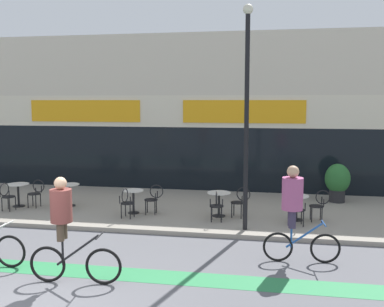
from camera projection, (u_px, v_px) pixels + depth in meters
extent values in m
cube|color=gray|center=(142.00, 207.00, 14.73)|extent=(40.00, 5.50, 0.12)
cube|color=beige|center=(173.00, 113.00, 19.03)|extent=(40.00, 4.00, 6.04)
cube|color=black|center=(162.00, 158.00, 17.30)|extent=(38.80, 0.10, 2.40)
cube|color=beige|center=(162.00, 111.00, 17.11)|extent=(39.20, 0.14, 1.20)
cube|color=orange|center=(85.00, 111.00, 17.59)|extent=(4.50, 0.08, 0.84)
cube|color=orange|center=(243.00, 112.00, 16.49)|extent=(4.50, 0.08, 0.84)
cube|color=#2D844C|center=(66.00, 270.00, 9.37)|extent=(36.00, 0.70, 0.01)
cylinder|color=black|center=(19.00, 206.00, 14.51)|extent=(0.38, 0.38, 0.02)
cylinder|color=black|center=(18.00, 196.00, 14.47)|extent=(0.07, 0.07, 0.72)
cylinder|color=silver|center=(18.00, 184.00, 14.42)|extent=(0.69, 0.69, 0.02)
cylinder|color=black|center=(70.00, 206.00, 14.55)|extent=(0.35, 0.35, 0.02)
cylinder|color=black|center=(70.00, 195.00, 14.51)|extent=(0.07, 0.07, 0.70)
cylinder|color=silver|center=(69.00, 184.00, 14.47)|extent=(0.64, 0.64, 0.02)
cylinder|color=black|center=(134.00, 213.00, 13.64)|extent=(0.34, 0.34, 0.02)
cylinder|color=black|center=(133.00, 202.00, 13.60)|extent=(0.07, 0.07, 0.69)
cylinder|color=silver|center=(133.00, 190.00, 13.56)|extent=(0.63, 0.63, 0.02)
cylinder|color=black|center=(219.00, 216.00, 13.27)|extent=(0.38, 0.38, 0.02)
cylinder|color=black|center=(219.00, 205.00, 13.23)|extent=(0.07, 0.07, 0.69)
cylinder|color=silver|center=(219.00, 193.00, 13.19)|extent=(0.70, 0.70, 0.02)
cylinder|color=black|center=(296.00, 220.00, 12.82)|extent=(0.38, 0.38, 0.02)
cylinder|color=black|center=(296.00, 208.00, 12.78)|extent=(0.07, 0.07, 0.70)
cylinder|color=silver|center=(297.00, 196.00, 12.74)|extent=(0.69, 0.69, 0.02)
cylinder|color=black|center=(8.00, 197.00, 13.92)|extent=(0.44, 0.44, 0.03)
cylinder|color=black|center=(8.00, 203.00, 14.12)|extent=(0.03, 0.03, 0.42)
cylinder|color=black|center=(16.00, 203.00, 14.04)|extent=(0.03, 0.03, 0.42)
cylinder|color=black|center=(2.00, 205.00, 13.86)|extent=(0.03, 0.03, 0.42)
cylinder|color=black|center=(10.00, 205.00, 13.77)|extent=(0.03, 0.03, 0.42)
torus|color=black|center=(4.00, 189.00, 13.73)|extent=(0.08, 0.41, 0.41)
cylinder|color=black|center=(0.00, 193.00, 13.79)|extent=(0.03, 0.03, 0.23)
cylinder|color=black|center=(9.00, 194.00, 13.69)|extent=(0.03, 0.03, 0.23)
cylinder|color=black|center=(34.00, 194.00, 14.36)|extent=(0.41, 0.41, 0.03)
cylinder|color=black|center=(28.00, 201.00, 14.28)|extent=(0.03, 0.03, 0.42)
cylinder|color=black|center=(33.00, 200.00, 14.55)|extent=(0.03, 0.03, 0.42)
cylinder|color=black|center=(36.00, 202.00, 14.22)|extent=(0.03, 0.03, 0.42)
cylinder|color=black|center=(41.00, 200.00, 14.49)|extent=(0.03, 0.03, 0.42)
torus|color=black|center=(39.00, 186.00, 14.30)|extent=(0.41, 0.04, 0.41)
cylinder|color=black|center=(36.00, 191.00, 14.14)|extent=(0.03, 0.03, 0.23)
cylinder|color=black|center=(42.00, 189.00, 14.48)|extent=(0.03, 0.03, 0.23)
cylinder|color=black|center=(62.00, 196.00, 13.97)|extent=(0.44, 0.44, 0.03)
cylinder|color=black|center=(61.00, 202.00, 14.17)|extent=(0.03, 0.03, 0.42)
cylinder|color=black|center=(68.00, 203.00, 14.09)|extent=(0.03, 0.03, 0.42)
cylinder|color=black|center=(55.00, 204.00, 13.90)|extent=(0.03, 0.03, 0.42)
cylinder|color=black|center=(63.00, 205.00, 13.82)|extent=(0.03, 0.03, 0.42)
torus|color=black|center=(58.00, 189.00, 13.77)|extent=(0.07, 0.41, 0.41)
cylinder|color=black|center=(54.00, 193.00, 13.84)|extent=(0.03, 0.03, 0.23)
cylinder|color=black|center=(63.00, 194.00, 13.74)|extent=(0.03, 0.03, 0.23)
cylinder|color=black|center=(128.00, 203.00, 13.05)|extent=(0.44, 0.44, 0.03)
cylinder|color=black|center=(125.00, 209.00, 13.25)|extent=(0.03, 0.03, 0.42)
cylinder|color=black|center=(134.00, 210.00, 13.17)|extent=(0.03, 0.03, 0.42)
cylinder|color=black|center=(121.00, 211.00, 12.98)|extent=(0.03, 0.03, 0.42)
cylinder|color=black|center=(130.00, 212.00, 12.90)|extent=(0.03, 0.03, 0.42)
torus|color=black|center=(125.00, 195.00, 12.86)|extent=(0.07, 0.41, 0.41)
cylinder|color=black|center=(120.00, 200.00, 12.92)|extent=(0.03, 0.03, 0.23)
cylinder|color=black|center=(130.00, 200.00, 12.83)|extent=(0.03, 0.03, 0.23)
cylinder|color=black|center=(151.00, 200.00, 13.49)|extent=(0.44, 0.44, 0.03)
cylinder|color=black|center=(146.00, 208.00, 13.39)|extent=(0.03, 0.03, 0.42)
cylinder|color=black|center=(147.00, 206.00, 13.67)|extent=(0.03, 0.03, 0.42)
cylinder|color=black|center=(155.00, 208.00, 13.37)|extent=(0.03, 0.03, 0.42)
cylinder|color=black|center=(156.00, 206.00, 13.64)|extent=(0.03, 0.03, 0.42)
torus|color=black|center=(156.00, 191.00, 13.45)|extent=(0.41, 0.07, 0.41)
cylinder|color=black|center=(156.00, 197.00, 13.29)|extent=(0.03, 0.03, 0.23)
cylinder|color=black|center=(157.00, 195.00, 13.63)|extent=(0.03, 0.03, 0.23)
cylinder|color=black|center=(217.00, 206.00, 12.69)|extent=(0.43, 0.43, 0.03)
cylinder|color=black|center=(212.00, 212.00, 12.87)|extent=(0.03, 0.03, 0.42)
cylinder|color=black|center=(222.00, 213.00, 12.84)|extent=(0.03, 0.03, 0.42)
cylinder|color=black|center=(211.00, 215.00, 12.59)|extent=(0.03, 0.03, 0.42)
cylinder|color=black|center=(221.00, 215.00, 12.56)|extent=(0.03, 0.03, 0.42)
torus|color=black|center=(216.00, 198.00, 12.49)|extent=(0.06, 0.41, 0.41)
cylinder|color=black|center=(210.00, 203.00, 12.52)|extent=(0.03, 0.03, 0.23)
cylinder|color=black|center=(222.00, 203.00, 12.49)|extent=(0.03, 0.03, 0.23)
cylinder|color=black|center=(238.00, 203.00, 13.13)|extent=(0.45, 0.45, 0.03)
cylinder|color=black|center=(232.00, 211.00, 13.07)|extent=(0.03, 0.03, 0.42)
cylinder|color=black|center=(234.00, 209.00, 13.33)|extent=(0.03, 0.03, 0.42)
cylinder|color=black|center=(241.00, 212.00, 12.98)|extent=(0.03, 0.03, 0.42)
cylinder|color=black|center=(243.00, 209.00, 13.24)|extent=(0.03, 0.03, 0.42)
torus|color=black|center=(243.00, 194.00, 13.04)|extent=(0.41, 0.09, 0.41)
cylinder|color=black|center=(242.00, 200.00, 12.90)|extent=(0.03, 0.03, 0.23)
cylinder|color=black|center=(245.00, 197.00, 13.22)|extent=(0.03, 0.03, 0.23)
cylinder|color=black|center=(297.00, 210.00, 12.24)|extent=(0.45, 0.45, 0.03)
cylinder|color=black|center=(291.00, 217.00, 12.41)|extent=(0.03, 0.03, 0.42)
cylinder|color=black|center=(301.00, 217.00, 12.39)|extent=(0.03, 0.03, 0.42)
cylinder|color=black|center=(293.00, 219.00, 12.13)|extent=(0.03, 0.03, 0.42)
cylinder|color=black|center=(303.00, 219.00, 12.12)|extent=(0.03, 0.03, 0.42)
torus|color=black|center=(299.00, 202.00, 12.04)|extent=(0.08, 0.41, 0.41)
cylinder|color=black|center=(292.00, 207.00, 12.06)|extent=(0.03, 0.03, 0.23)
cylinder|color=black|center=(305.00, 207.00, 12.04)|extent=(0.03, 0.03, 0.23)
cylinder|color=black|center=(316.00, 206.00, 12.68)|extent=(0.42, 0.42, 0.03)
cylinder|color=black|center=(312.00, 215.00, 12.58)|extent=(0.03, 0.03, 0.42)
cylinder|color=black|center=(310.00, 213.00, 12.86)|extent=(0.03, 0.03, 0.42)
cylinder|color=black|center=(322.00, 215.00, 12.55)|extent=(0.03, 0.03, 0.42)
cylinder|color=black|center=(320.00, 213.00, 12.82)|extent=(0.03, 0.03, 0.42)
torus|color=black|center=(323.00, 197.00, 12.62)|extent=(0.41, 0.05, 0.41)
cylinder|color=black|center=(324.00, 203.00, 12.47)|extent=(0.03, 0.03, 0.23)
cylinder|color=black|center=(322.00, 201.00, 12.81)|extent=(0.03, 0.03, 0.23)
cylinder|color=#232326|center=(337.00, 195.00, 15.13)|extent=(0.52, 0.52, 0.45)
ellipsoid|color=#28662D|center=(338.00, 178.00, 15.07)|extent=(0.83, 0.83, 1.00)
cylinder|color=black|center=(246.00, 124.00, 11.58)|extent=(0.12, 0.12, 5.60)
sphere|color=beige|center=(248.00, 9.00, 11.25)|extent=(0.26, 0.26, 0.26)
torus|color=black|center=(10.00, 251.00, 9.48)|extent=(0.70, 0.06, 0.70)
cylinder|color=silver|center=(7.00, 224.00, 9.42)|extent=(0.03, 0.48, 0.03)
torus|color=black|center=(325.00, 248.00, 9.74)|extent=(0.66, 0.10, 0.66)
torus|color=black|center=(278.00, 247.00, 9.85)|extent=(0.66, 0.10, 0.66)
cylinder|color=#23519E|center=(304.00, 235.00, 9.75)|extent=(0.79, 0.10, 0.59)
cylinder|color=#23519E|center=(291.00, 237.00, 9.79)|extent=(0.04, 0.04, 0.46)
cylinder|color=#23519E|center=(324.00, 223.00, 9.68)|extent=(0.06, 0.48, 0.03)
cylinder|color=#382D47|center=(291.00, 217.00, 9.83)|extent=(0.17, 0.17, 0.39)
cylinder|color=#382D47|center=(292.00, 219.00, 9.65)|extent=(0.17, 0.17, 0.39)
cylinder|color=#A84C7F|center=(292.00, 194.00, 9.68)|extent=(0.49, 0.49, 0.70)
sphere|color=tan|center=(293.00, 172.00, 9.62)|extent=(0.26, 0.26, 0.26)
torus|color=black|center=(103.00, 266.00, 8.60)|extent=(0.72, 0.11, 0.72)
torus|color=black|center=(48.00, 264.00, 8.71)|extent=(0.72, 0.11, 0.72)
cylinder|color=black|center=(78.00, 250.00, 8.61)|extent=(0.86, 0.11, 0.65)
cylinder|color=black|center=(63.00, 252.00, 8.65)|extent=(0.04, 0.04, 0.50)
cylinder|color=black|center=(100.00, 235.00, 8.53)|extent=(0.06, 0.48, 0.03)
cylinder|color=#4C3D2D|center=(64.00, 230.00, 8.68)|extent=(0.15, 0.15, 0.35)
cylinder|color=#4C3D2D|center=(60.00, 232.00, 8.52)|extent=(0.15, 0.15, 0.35)
cylinder|color=brown|center=(61.00, 206.00, 8.54)|extent=(0.44, 0.44, 0.63)
sphere|color=tan|center=(60.00, 183.00, 8.49)|extent=(0.24, 0.24, 0.24)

